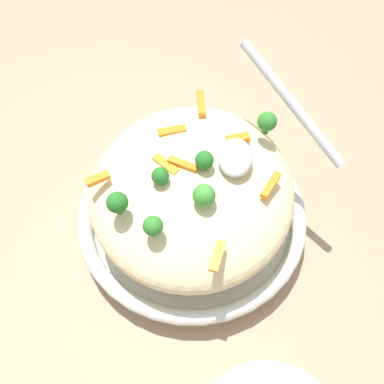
{
  "coord_description": "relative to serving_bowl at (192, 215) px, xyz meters",
  "views": [
    {
      "loc": [
        0.29,
        0.03,
        0.52
      ],
      "look_at": [
        0.0,
        0.0,
        0.08
      ],
      "focal_mm": 39.54,
      "sensor_mm": 36.0,
      "label": 1
    }
  ],
  "objects": [
    {
      "name": "ground_plane",
      "position": [
        0.0,
        0.0,
        -0.02
      ],
      "size": [
        2.4,
        2.4,
        0.0
      ],
      "primitive_type": "plane",
      "color": "#9E7F60"
    },
    {
      "name": "serving_bowl",
      "position": [
        0.0,
        0.0,
        0.0
      ],
      "size": [
        0.31,
        0.31,
        0.04
      ],
      "color": "silver",
      "rests_on": "ground_plane"
    },
    {
      "name": "pasta_mound",
      "position": [
        0.0,
        0.0,
        0.06
      ],
      "size": [
        0.27,
        0.25,
        0.1
      ],
      "primitive_type": "ellipsoid",
      "color": "beige",
      "rests_on": "serving_bowl"
    },
    {
      "name": "carrot_piece_0",
      "position": [
        0.0,
        -0.01,
        0.11
      ],
      "size": [
        0.02,
        0.04,
        0.01
      ],
      "primitive_type": "cube",
      "rotation": [
        0.0,
        0.0,
        4.4
      ],
      "color": "orange",
      "rests_on": "pasta_mound"
    },
    {
      "name": "carrot_piece_1",
      "position": [
        0.03,
        -0.11,
        0.11
      ],
      "size": [
        0.02,
        0.03,
        0.01
      ],
      "primitive_type": "cube",
      "rotation": [
        0.0,
        0.0,
        2.18
      ],
      "color": "orange",
      "rests_on": "pasta_mound"
    },
    {
      "name": "carrot_piece_2",
      "position": [
        -0.11,
        0.0,
        0.11
      ],
      "size": [
        0.04,
        0.02,
        0.01
      ],
      "primitive_type": "cube",
      "rotation": [
        0.0,
        0.0,
        3.31
      ],
      "color": "orange",
      "rests_on": "pasta_mound"
    },
    {
      "name": "carrot_piece_3",
      "position": [
        -0.0,
        -0.03,
        0.11
      ],
      "size": [
        0.03,
        0.03,
        0.01
      ],
      "primitive_type": "cube",
      "rotation": [
        0.0,
        0.0,
        0.92
      ],
      "color": "orange",
      "rests_on": "pasta_mound"
    },
    {
      "name": "carrot_piece_4",
      "position": [
        0.11,
        0.04,
        0.11
      ],
      "size": [
        0.04,
        0.02,
        0.01
      ],
      "primitive_type": "cube",
      "rotation": [
        0.0,
        0.0,
        2.95
      ],
      "color": "orange",
      "rests_on": "pasta_mound"
    },
    {
      "name": "carrot_piece_5",
      "position": [
        -0.05,
        -0.03,
        0.11
      ],
      "size": [
        0.02,
        0.04,
        0.01
      ],
      "primitive_type": "cube",
      "rotation": [
        0.0,
        0.0,
        1.92
      ],
      "color": "orange",
      "rests_on": "pasta_mound"
    },
    {
      "name": "carrot_piece_6",
      "position": [
        0.01,
        0.09,
        0.11
      ],
      "size": [
        0.04,
        0.02,
        0.01
      ],
      "primitive_type": "cube",
      "rotation": [
        0.0,
        0.0,
        5.83
      ],
      "color": "orange",
      "rests_on": "pasta_mound"
    },
    {
      "name": "carrot_piece_7",
      "position": [
        -0.05,
        0.05,
        0.11
      ],
      "size": [
        0.02,
        0.03,
        0.01
      ],
      "primitive_type": "cube",
      "rotation": [
        0.0,
        0.0,
        1.9
      ],
      "color": "orange",
      "rests_on": "pasta_mound"
    },
    {
      "name": "broccoli_floret_0",
      "position": [
        -0.0,
        0.01,
        0.12
      ],
      "size": [
        0.02,
        0.02,
        0.02
      ],
      "color": "#205B1C",
      "rests_on": "pasta_mound"
    },
    {
      "name": "broccoli_floret_1",
      "position": [
        0.02,
        -0.03,
        0.12
      ],
      "size": [
        0.02,
        0.02,
        0.02
      ],
      "color": "#205B1C",
      "rests_on": "pasta_mound"
    },
    {
      "name": "broccoli_floret_2",
      "position": [
        0.05,
        0.02,
        0.12
      ],
      "size": [
        0.03,
        0.03,
        0.03
      ],
      "color": "#377928",
      "rests_on": "pasta_mound"
    },
    {
      "name": "broccoli_floret_3",
      "position": [
        -0.07,
        0.08,
        0.12
      ],
      "size": [
        0.02,
        0.02,
        0.03
      ],
      "color": "#296820",
      "rests_on": "pasta_mound"
    },
    {
      "name": "broccoli_floret_4",
      "position": [
        0.06,
        -0.07,
        0.12
      ],
      "size": [
        0.02,
        0.02,
        0.03
      ],
      "color": "#205B1C",
      "rests_on": "pasta_mound"
    },
    {
      "name": "broccoli_floret_5",
      "position": [
        0.09,
        -0.03,
        0.12
      ],
      "size": [
        0.02,
        0.02,
        0.03
      ],
      "color": "#296820",
      "rests_on": "pasta_mound"
    },
    {
      "name": "serving_spoon",
      "position": [
        -0.04,
        0.07,
        0.13
      ],
      "size": [
        0.15,
        0.15,
        0.08
      ],
      "color": "#B7B7BC",
      "rests_on": "pasta_mound"
    }
  ]
}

